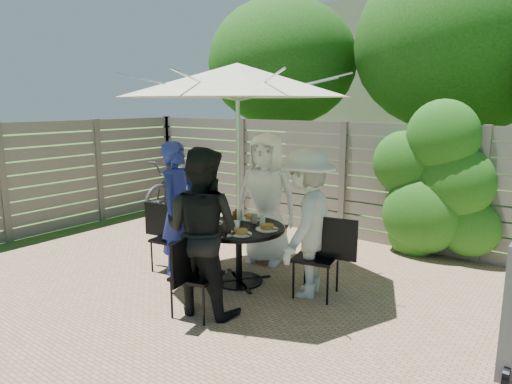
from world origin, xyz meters
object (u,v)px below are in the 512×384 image
Objects in this scene: person_back at (266,199)px; plate_right at (267,228)px; glass_left at (215,220)px; glass_front at (237,227)px; plate_left at (212,221)px; chair_back at (270,240)px; patio_table at (239,244)px; bicycle at (184,187)px; plate_front at (224,232)px; glass_right at (262,221)px; chair_left at (171,251)px; chair_front at (196,292)px; chair_right at (317,273)px; person_front at (202,232)px; coffee_cup at (254,218)px; glass_back at (240,215)px; syrup_jug at (236,218)px; plate_back at (251,217)px; umbrella at (238,80)px; person_right at (307,223)px; plate_extra at (241,233)px.

person_back is 0.92m from plate_right.
glass_left and glass_front have the same top height.
chair_back is at bearing 82.22° from plate_left.
bicycle is at bearing 145.80° from patio_table.
plate_front is 0.53m from glass_right.
patio_table is 1.47× the size of chair_left.
chair_front reaches higher than chair_left.
chair_right reaches higher than glass_right.
person_front reaches higher than bicycle.
glass_back is at bearing -178.32° from coffee_cup.
glass_left is at bearing -129.57° from syrup_jug.
chair_left is 0.51× the size of person_front.
chair_front is at bearing -60.58° from glass_left.
bicycle reaches higher than glass_left.
glass_front is at bearing -55.38° from patio_table.
chair_back is 3.39× the size of plate_right.
person_back is 6.71× the size of plate_back.
plate_left is at bearing 0.93° from chair_right.
person_back reaches higher than plate_back.
umbrella is 1.55× the size of bicycle.
plate_back is 0.63m from glass_front.
umbrella reaches higher than person_right.
person_back is 1.17m from person_right.
person_back is 1.05× the size of person_right.
glass_front reaches higher than plate_right.
chair_front reaches higher than plate_back.
glass_front is at bearing -84.50° from person_back.
glass_right is at bearing -100.42° from person_right.
person_front is 1.20m from plate_back.
glass_front is at bearing -10.38° from glass_left.
glass_back is (-0.97, 0.05, -0.06)m from person_right.
patio_table is at bearing 0.00° from umbrella.
person_back reaches higher than glass_left.
chair_left is at bearing -162.54° from glass_right.
chair_back is 1.13m from plate_right.
glass_back reaches higher than plate_extra.
person_back is 1.20m from plate_front.
chair_back is 1.05m from syrup_jug.
person_right reaches higher than patio_table.
person_right is at bearing -45.00° from person_back.
plate_back is at bearing 138.16° from coffee_cup.
umbrella reaches higher than plate_front.
person_front is at bearing -47.12° from bicycle.
person_back is at bearing 122.32° from glass_right.
plate_right is at bearing 5.83° from syrup_jug.
chair_left is at bearing -146.98° from plate_back.
person_front reaches higher than chair_back.
bicycle reaches higher than patio_table.
plate_right is at bearing 15.56° from chair_back.
bicycle is at bearing 124.51° from chair_left.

